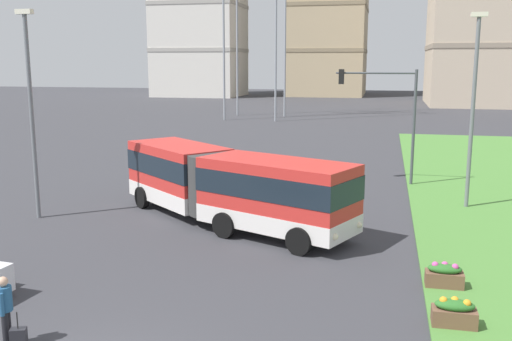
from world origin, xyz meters
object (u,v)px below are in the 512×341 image
traffic_light_far_right (388,106)px  streetlight_median (473,103)px  streetlight_left (31,106)px  flower_planter_1 (454,312)px  rolling_suitcase (19,340)px  flower_planter_2 (444,275)px  articulated_bus (226,185)px  pedestrian_crossing (5,306)px

traffic_light_far_right → streetlight_median: bearing=-51.2°
streetlight_left → flower_planter_1: bearing=-23.5°
rolling_suitcase → flower_planter_1: 10.62m
flower_planter_2 → traffic_light_far_right: traffic_light_far_right is taller
articulated_bus → pedestrian_crossing: 11.62m
pedestrian_crossing → flower_planter_2: bearing=29.8°
flower_planter_1 → traffic_light_far_right: (-1.78, 17.53, 3.89)m
articulated_bus → streetlight_median: streetlight_median is taller
articulated_bus → rolling_suitcase: 11.80m
pedestrian_crossing → streetlight_median: 20.79m
streetlight_left → rolling_suitcase: bearing=-58.9°
traffic_light_far_right → streetlight_median: (3.68, -4.58, 0.52)m
rolling_suitcase → traffic_light_far_right: (8.23, 21.05, 4.00)m
articulated_bus → traffic_light_far_right: bearing=55.8°
rolling_suitcase → pedestrian_crossing: bearing=156.0°
traffic_light_far_right → streetlight_left: size_ratio=0.71×
flower_planter_2 → rolling_suitcase: bearing=-148.3°
rolling_suitcase → traffic_light_far_right: traffic_light_far_right is taller
streetlight_median → streetlight_left: bearing=-162.4°
articulated_bus → streetlight_left: bearing=-173.6°
flower_planter_2 → traffic_light_far_right: 15.47m
streetlight_left → flower_planter_2: bearing=-15.2°
pedestrian_crossing → traffic_light_far_right: 22.83m
flower_planter_1 → flower_planter_2: size_ratio=1.00×
rolling_suitcase → flower_planter_1: rolling_suitcase is taller
traffic_light_far_right → flower_planter_1: bearing=-84.2°
rolling_suitcase → flower_planter_2: 11.77m
rolling_suitcase → flower_planter_2: bearing=31.7°
pedestrian_crossing → rolling_suitcase: bearing=-24.0°
flower_planter_1 → traffic_light_far_right: 18.05m
rolling_suitcase → streetlight_median: bearing=54.1°
flower_planter_1 → streetlight_left: 18.45m
pedestrian_crossing → traffic_light_far_right: traffic_light_far_right is taller
articulated_bus → traffic_light_far_right: traffic_light_far_right is taller
rolling_suitcase → streetlight_median: (11.91, 16.47, 4.52)m
articulated_bus → pedestrian_crossing: articulated_bus is taller
pedestrian_crossing → traffic_light_far_right: (8.68, 20.85, 3.31)m
pedestrian_crossing → rolling_suitcase: size_ratio=1.79×
articulated_bus → flower_planter_2: 9.92m
articulated_bus → traffic_light_far_right: 11.76m
rolling_suitcase → flower_planter_1: (10.01, 3.52, 0.11)m
flower_planter_1 → streetlight_median: 13.81m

